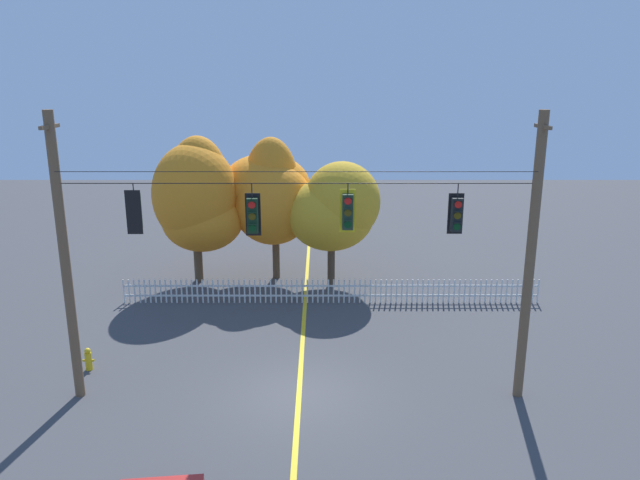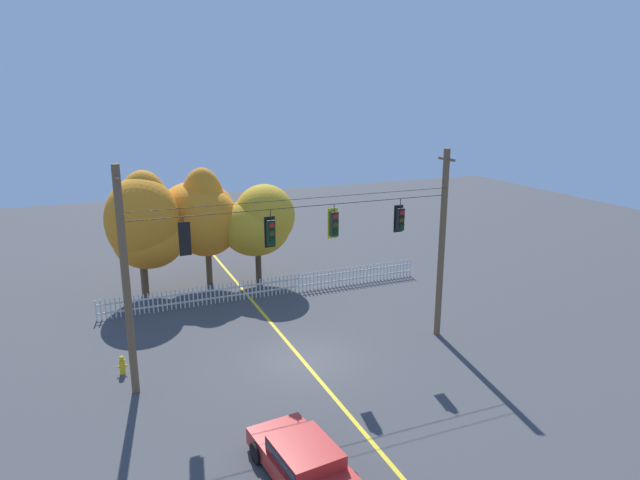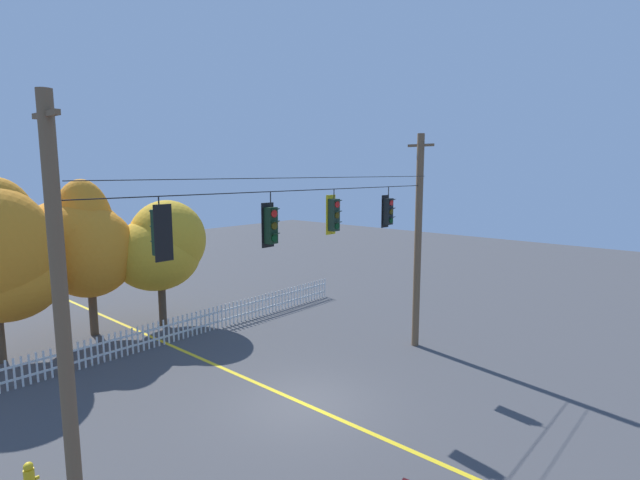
# 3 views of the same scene
# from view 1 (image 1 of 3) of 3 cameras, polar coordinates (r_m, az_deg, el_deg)

# --- Properties ---
(ground) EXTENTS (80.00, 80.00, 0.00)m
(ground) POSITION_cam_1_polar(r_m,az_deg,el_deg) (18.73, -1.88, -14.56)
(ground) COLOR #424244
(lane_centerline_stripe) EXTENTS (0.16, 36.00, 0.01)m
(lane_centerline_stripe) POSITION_cam_1_polar(r_m,az_deg,el_deg) (18.73, -1.88, -14.54)
(lane_centerline_stripe) COLOR gold
(lane_centerline_stripe) RESTS_ON ground
(signal_support_span) EXTENTS (13.54, 1.10, 8.48)m
(signal_support_span) POSITION_cam_1_polar(r_m,az_deg,el_deg) (17.01, -2.01, -1.81)
(signal_support_span) COLOR brown
(signal_support_span) RESTS_ON ground
(traffic_signal_southbound_primary) EXTENTS (0.43, 0.38, 1.41)m
(traffic_signal_southbound_primary) POSITION_cam_1_polar(r_m,az_deg,el_deg) (17.42, -17.07, 2.65)
(traffic_signal_southbound_primary) COLOR black
(traffic_signal_northbound_secondary) EXTENTS (0.43, 0.38, 1.52)m
(traffic_signal_northbound_secondary) POSITION_cam_1_polar(r_m,az_deg,el_deg) (16.79, -6.29, 2.36)
(traffic_signal_northbound_secondary) COLOR black
(traffic_signal_northbound_primary) EXTENTS (0.43, 0.38, 1.42)m
(traffic_signal_northbound_primary) POSITION_cam_1_polar(r_m,az_deg,el_deg) (16.68, 2.80, 2.72)
(traffic_signal_northbound_primary) COLOR black
(traffic_signal_eastbound_side) EXTENTS (0.43, 0.38, 1.47)m
(traffic_signal_eastbound_side) POSITION_cam_1_polar(r_m,az_deg,el_deg) (17.11, 13.03, 2.39)
(traffic_signal_eastbound_side) COLOR black
(white_picket_fence) EXTENTS (17.73, 0.06, 1.05)m
(white_picket_fence) POSITION_cam_1_polar(r_m,az_deg,el_deg) (25.56, 1.20, -4.89)
(white_picket_fence) COLOR silver
(white_picket_fence) RESTS_ON ground
(autumn_maple_near_fence) EXTENTS (4.05, 3.78, 6.85)m
(autumn_maple_near_fence) POSITION_cam_1_polar(r_m,az_deg,el_deg) (27.72, -11.40, 3.79)
(autumn_maple_near_fence) COLOR brown
(autumn_maple_near_fence) RESTS_ON ground
(autumn_maple_mid) EXTENTS (4.36, 4.36, 6.73)m
(autumn_maple_mid) POSITION_cam_1_polar(r_m,az_deg,el_deg) (28.05, -4.68, 4.49)
(autumn_maple_mid) COLOR brown
(autumn_maple_mid) RESTS_ON ground
(autumn_oak_far_east) EXTENTS (4.22, 3.56, 5.75)m
(autumn_oak_far_east) POSITION_cam_1_polar(r_m,az_deg,el_deg) (26.99, 1.68, 3.03)
(autumn_oak_far_east) COLOR #473828
(autumn_oak_far_east) RESTS_ON ground
(fire_hydrant) EXTENTS (0.38, 0.22, 0.77)m
(fire_hydrant) POSITION_cam_1_polar(r_m,az_deg,el_deg) (21.39, -21.08, -10.53)
(fire_hydrant) COLOR gold
(fire_hydrant) RESTS_ON ground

